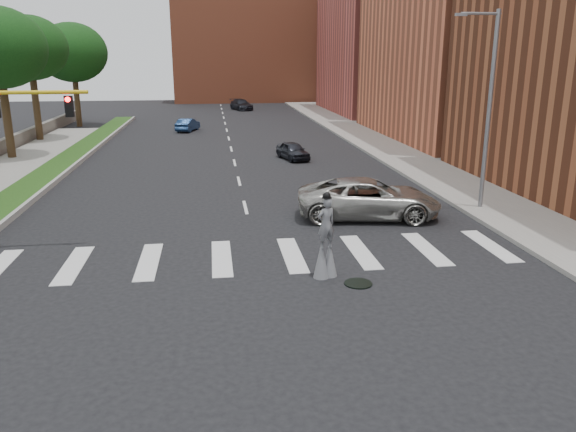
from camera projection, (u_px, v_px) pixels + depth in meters
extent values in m
plane|color=black|center=(260.00, 266.00, 19.47)|extent=(160.00, 160.00, 0.00)
cube|color=#1C4012|center=(60.00, 165.00, 37.02)|extent=(2.00, 60.00, 0.25)
cube|color=#989993|center=(76.00, 164.00, 37.15)|extent=(0.20, 60.00, 0.28)
cube|color=gray|center=(388.00, 147.00, 44.89)|extent=(5.00, 90.00, 0.18)
cylinder|color=black|center=(358.00, 283.00, 17.95)|extent=(0.90, 0.90, 0.04)
cube|color=#BB4F45|center=(395.00, 32.00, 71.05)|extent=(16.00, 22.00, 20.00)
cube|color=#CC6440|center=(254.00, 44.00, 92.14)|extent=(26.00, 14.00, 18.00)
cylinder|color=slate|center=(489.00, 114.00, 25.38)|extent=(0.20, 0.20, 9.00)
cylinder|color=slate|center=(481.00, 14.00, 24.10)|extent=(1.80, 0.12, 0.12)
cube|color=slate|center=(461.00, 15.00, 24.00)|extent=(0.50, 0.18, 0.12)
cylinder|color=gold|center=(11.00, 93.00, 19.66)|extent=(5.20, 0.14, 0.14)
cube|color=black|center=(69.00, 106.00, 20.04)|extent=(0.28, 0.18, 0.75)
cylinder|color=#FF0C0C|center=(68.00, 99.00, 19.88)|extent=(0.18, 0.06, 0.18)
cylinder|color=#342414|center=(329.00, 262.00, 18.52)|extent=(0.07, 0.07, 0.96)
cylinder|color=#342414|center=(321.00, 264.00, 18.37)|extent=(0.07, 0.07, 0.96)
cone|color=slate|center=(330.00, 259.00, 18.49)|extent=(0.52, 0.52, 1.20)
cone|color=slate|center=(321.00, 260.00, 18.34)|extent=(0.52, 0.52, 1.20)
imported|color=slate|center=(326.00, 224.00, 18.08)|extent=(0.73, 0.61, 1.72)
sphere|color=black|center=(327.00, 196.00, 17.83)|extent=(0.26, 0.26, 0.26)
cylinder|color=black|center=(327.00, 198.00, 17.84)|extent=(0.34, 0.34, 0.02)
cube|color=gold|center=(324.00, 209.00, 18.07)|extent=(0.22, 0.05, 0.10)
imported|color=#A5A39C|center=(369.00, 198.00, 25.18)|extent=(6.75, 3.88, 1.77)
imported|color=black|center=(293.00, 151.00, 39.63)|extent=(2.31, 3.85, 1.23)
imported|color=navy|center=(188.00, 125.00, 54.74)|extent=(2.37, 3.98, 1.24)
imported|color=black|center=(241.00, 105.00, 76.65)|extent=(3.36, 5.27, 1.42)
cylinder|color=#342414|center=(7.00, 117.00, 38.92)|extent=(0.56, 0.56, 6.01)
cylinder|color=#342414|center=(36.00, 105.00, 47.40)|extent=(0.56, 0.56, 6.18)
ellipsoid|color=black|center=(29.00, 48.00, 46.13)|extent=(6.18, 6.18, 5.25)
cylinder|color=#342414|center=(77.00, 99.00, 57.89)|extent=(0.56, 0.56, 5.71)
ellipsoid|color=black|center=(72.00, 52.00, 56.64)|extent=(6.94, 6.94, 5.90)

